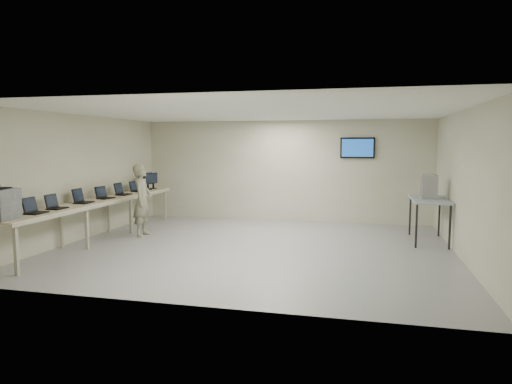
% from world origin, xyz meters
% --- Properties ---
extents(room, '(8.01, 7.01, 2.81)m').
position_xyz_m(room, '(0.03, 0.06, 1.41)').
color(room, '#A4A4A4').
rests_on(room, ground).
extents(workbench, '(0.76, 6.00, 0.90)m').
position_xyz_m(workbench, '(-3.59, 0.00, 0.83)').
color(workbench, beige).
rests_on(workbench, ground).
extents(equipment_box, '(0.45, 0.51, 0.51)m').
position_xyz_m(equipment_box, '(-3.65, -2.75, 1.16)').
color(equipment_box, gray).
rests_on(equipment_box, workbench).
extents(laptop_0, '(0.32, 0.38, 0.29)m').
position_xyz_m(laptop_0, '(-3.61, -2.04, 0.97)').
color(laptop_0, black).
rests_on(laptop_0, workbench).
extents(laptop_1, '(0.30, 0.37, 0.28)m').
position_xyz_m(laptop_1, '(-3.62, -1.43, 0.97)').
color(laptop_1, black).
rests_on(laptop_1, workbench).
extents(laptop_2, '(0.34, 0.41, 0.31)m').
position_xyz_m(laptop_2, '(-3.65, -0.53, 0.98)').
color(laptop_2, black).
rests_on(laptop_2, workbench).
extents(laptop_3, '(0.35, 0.40, 0.28)m').
position_xyz_m(laptop_3, '(-3.63, 0.29, 0.97)').
color(laptop_3, black).
rests_on(laptop_3, workbench).
extents(laptop_4, '(0.31, 0.38, 0.30)m').
position_xyz_m(laptop_4, '(-3.64, 1.08, 0.98)').
color(laptop_4, black).
rests_on(laptop_4, workbench).
extents(laptop_5, '(0.37, 0.40, 0.27)m').
position_xyz_m(laptop_5, '(-3.66, 1.91, 0.97)').
color(laptop_5, black).
rests_on(laptop_5, workbench).
extents(monitor_near, '(0.21, 0.47, 0.47)m').
position_xyz_m(monitor_near, '(-3.60, 2.43, 1.18)').
color(monitor_near, black).
rests_on(monitor_near, workbench).
extents(monitor_far, '(0.20, 0.45, 0.44)m').
position_xyz_m(monitor_far, '(-3.60, 2.75, 1.17)').
color(monitor_far, black).
rests_on(monitor_far, workbench).
extents(soldier, '(0.48, 0.66, 1.68)m').
position_xyz_m(soldier, '(-2.84, 0.63, 0.84)').
color(soldier, '#686A59').
rests_on(soldier, ground).
extents(side_table, '(0.75, 1.60, 0.96)m').
position_xyz_m(side_table, '(3.60, 1.50, 0.89)').
color(side_table, '#96A2A9').
rests_on(side_table, ground).
extents(storage_bins, '(0.33, 0.37, 0.52)m').
position_xyz_m(storage_bins, '(3.58, 1.50, 1.22)').
color(storage_bins, '#A3A4A5').
rests_on(storage_bins, side_table).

